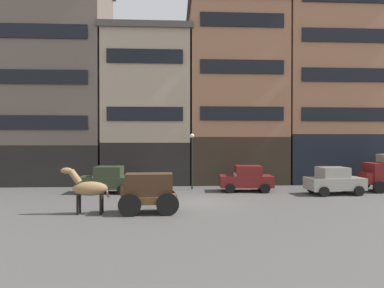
# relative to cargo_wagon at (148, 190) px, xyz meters

# --- Properties ---
(ground_plane) EXTENTS (120.00, 120.00, 0.00)m
(ground_plane) POSITION_rel_cargo_wagon_xyz_m (2.82, 2.75, -1.15)
(ground_plane) COLOR #4C4947
(building_far_left) EXTENTS (9.57, 6.97, 17.73)m
(building_far_left) POSITION_rel_cargo_wagon_xyz_m (-9.21, 12.44, 7.76)
(building_far_left) COLOR black
(building_far_left) RESTS_ON ground_plane
(building_center_left) EXTENTS (7.54, 6.97, 12.92)m
(building_center_left) POSITION_rel_cargo_wagon_xyz_m (-1.00, 12.44, 5.35)
(building_center_left) COLOR black
(building_center_left) RESTS_ON ground_plane
(building_center_right) EXTENTS (8.44, 6.97, 15.49)m
(building_center_right) POSITION_rel_cargo_wagon_xyz_m (6.64, 12.44, 6.64)
(building_center_right) COLOR #33281E
(building_center_right) RESTS_ON ground_plane
(building_far_right) EXTENTS (9.12, 6.97, 17.33)m
(building_far_right) POSITION_rel_cargo_wagon_xyz_m (15.07, 12.44, 7.56)
(building_far_right) COLOR black
(building_far_right) RESTS_ON ground_plane
(cargo_wagon) EXTENTS (2.97, 1.64, 1.98)m
(cargo_wagon) POSITION_rel_cargo_wagon_xyz_m (0.00, 0.00, 0.00)
(cargo_wagon) COLOR brown
(cargo_wagon) RESTS_ON ground_plane
(draft_horse) EXTENTS (2.35, 0.68, 2.30)m
(draft_horse) POSITION_rel_cargo_wagon_xyz_m (-2.95, -0.00, 0.12)
(draft_horse) COLOR #937047
(draft_horse) RESTS_ON ground_plane
(sedan_dark) EXTENTS (3.80, 2.06, 1.83)m
(sedan_dark) POSITION_rel_cargo_wagon_xyz_m (6.39, 6.48, -0.23)
(sedan_dark) COLOR maroon
(sedan_dark) RESTS_ON ground_plane
(sedan_light) EXTENTS (3.75, 1.96, 1.83)m
(sedan_light) POSITION_rel_cargo_wagon_xyz_m (-3.33, 6.32, -0.23)
(sedan_light) COLOR #2D3823
(sedan_light) RESTS_ON ground_plane
(sedan_parked_curb) EXTENTS (3.79, 2.05, 1.83)m
(sedan_parked_curb) POSITION_rel_cargo_wagon_xyz_m (12.00, 4.94, -0.23)
(sedan_parked_curb) COLOR gray
(sedan_parked_curb) RESTS_ON ground_plane
(streetlamp_curbside) EXTENTS (0.32, 0.32, 4.12)m
(streetlamp_curbside) POSITION_rel_cargo_wagon_xyz_m (2.60, 7.73, 1.52)
(streetlamp_curbside) COLOR black
(streetlamp_curbside) RESTS_ON ground_plane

